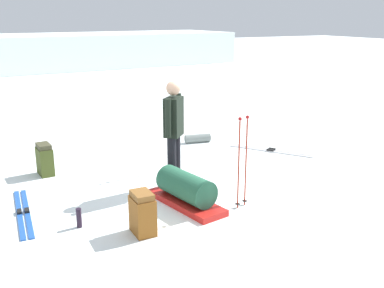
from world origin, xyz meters
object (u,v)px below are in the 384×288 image
Objects in this scene: skier_standing at (174,129)px; sleeping_mat_rolled at (198,138)px; ski_poles_planted_far at (171,131)px; thermos_bottle at (79,218)px; backpack_bright at (143,213)px; gear_sled at (186,190)px; ski_poles_planted_near at (243,158)px; ski_pair_far at (271,150)px; backpack_large_dark at (45,160)px; ski_pair_near at (23,212)px.

skier_standing reaches higher than sleeping_mat_rolled.
skier_standing is 0.89m from ski_poles_planted_far.
backpack_bright is at bearing -38.38° from thermos_bottle.
skier_standing reaches higher than gear_sled.
ski_poles_planted_far is (-0.21, 1.91, -0.03)m from ski_poles_planted_near.
gear_sled is at bearing -107.34° from ski_poles_planted_far.
backpack_bright is (-3.61, -2.16, 0.26)m from ski_pair_far.
backpack_bright is 1.63m from ski_poles_planted_near.
skier_standing reaches higher than thermos_bottle.
sleeping_mat_rolled is (1.72, 2.88, -0.13)m from gear_sled.
thermos_bottle is (-3.27, -2.88, 0.04)m from sleeping_mat_rolled.
skier_standing is 1.25m from ski_poles_planted_near.
ski_poles_planted_near is at bearing -135.36° from ski_pair_far.
ski_poles_planted_near is at bearing -107.63° from sleeping_mat_rolled.
thermos_bottle is at bearing -159.20° from ski_pair_far.
skier_standing is 2.01m from thermos_bottle.
backpack_bright is at bearing -76.44° from backpack_large_dark.
backpack_large_dark reaches higher than sleeping_mat_rolled.
skier_standing is 3.11× the size of backpack_large_dark.
skier_standing is at bearing -1.91° from ski_pair_near.
ski_pair_near is at bearing 126.71° from thermos_bottle.
ski_pair_near is 3.14× the size of backpack_bright.
ski_pair_far is at bearing 3.11° from ski_poles_planted_far.
ski_poles_planted_near reaches higher than ski_pair_far.
gear_sled reaches higher than thermos_bottle.
backpack_large_dark is (-4.29, 0.66, 0.25)m from ski_pair_far.
ski_poles_planted_far reaches higher than thermos_bottle.
ski_pair_near is 3.14m from ski_poles_planted_near.
backpack_bright is 1.02m from gear_sled.
ski_poles_planted_near is 1.05× the size of ski_poles_planted_far.
ski_pair_near is 1.30× the size of ski_poles_planted_near.
ski_poles_planted_far reaches higher than backpack_large_dark.
backpack_bright is 0.44× the size of ski_poles_planted_far.
sleeping_mat_rolled is at bearing 72.37° from ski_poles_planted_near.
ski_poles_planted_far is 1.96m from sleeping_mat_rolled.
thermos_bottle is at bearing -143.26° from ski_poles_planted_far.
ski_poles_planted_far is 0.90× the size of gear_sled.
backpack_bright is at bearing -149.12° from ski_pair_far.
ski_poles_planted_near is at bearing -10.28° from thermos_bottle.
gear_sled is (-0.47, -1.50, -0.48)m from ski_poles_planted_far.
ski_pair_near is 3.14× the size of sleeping_mat_rolled.
thermos_bottle is at bearing -179.92° from gear_sled.
backpack_large_dark is at bearing 129.72° from ski_poles_planted_near.
ski_pair_near is 2.28m from gear_sled.
sleeping_mat_rolled is (3.86, 2.09, 0.08)m from ski_pair_near.
ski_poles_planted_near reaches higher than backpack_bright.
ski_poles_planted_near is (0.53, -1.11, -0.22)m from skier_standing.
backpack_bright is 0.39× the size of gear_sled.
ski_poles_planted_near reaches higher than backpack_large_dark.
skier_standing is at bearing -42.76° from backpack_large_dark.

